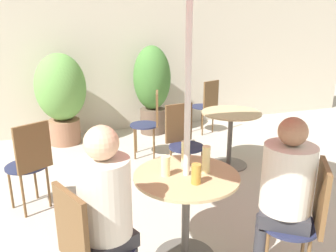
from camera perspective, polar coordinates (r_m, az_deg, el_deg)
name	(u,v)px	position (r m, az deg, el deg)	size (l,w,h in m)	color
storefront_wall	(104,42)	(5.60, -11.16, 14.17)	(10.00, 0.06, 3.00)	beige
cafe_table_near	(186,199)	(2.47, 3.15, -12.54)	(0.76, 0.76, 0.72)	#514C47
cafe_table_far	(230,127)	(4.22, 10.82, -0.24)	(0.74, 0.74, 0.72)	#514C47
bistro_chair_0	(87,244)	(2.04, -13.88, -19.30)	(0.44, 0.43, 0.90)	#232847
bistro_chair_1	(305,214)	(2.42, 22.73, -13.90)	(0.45, 0.45, 0.90)	#232847
bistro_chair_2	(207,102)	(5.47, 6.78, 4.17)	(0.42, 0.44, 0.90)	#232847
bistro_chair_3	(182,137)	(3.71, 2.52, -1.85)	(0.39, 0.41, 0.90)	#232847
bistro_chair_4	(151,118)	(4.45, -2.98, 1.35)	(0.43, 0.42, 0.90)	#232847
bistro_chair_5	(30,159)	(3.34, -22.85, -5.35)	(0.44, 0.45, 0.90)	#232847
seated_person_0	(107,205)	(1.99, -10.55, -13.43)	(0.37, 0.36, 1.22)	#2D2D33
seated_person_1	(284,188)	(2.33, 19.56, -10.08)	(0.42, 0.42, 1.20)	#2D2D33
beer_glass_0	(206,159)	(2.39, 6.65, -5.76)	(0.06, 0.06, 0.20)	beige
beer_glass_1	(185,154)	(2.47, 2.99, -4.87)	(0.06, 0.06, 0.20)	beige
beer_glass_2	(166,166)	(2.33, -0.43, -6.97)	(0.07, 0.07, 0.15)	beige
beer_glass_3	(196,174)	(2.22, 4.93, -8.31)	(0.07, 0.07, 0.14)	#B28433
potted_plant_0	(61,93)	(5.16, -18.10, 5.44)	(0.74, 0.74, 1.37)	#93664C
potted_plant_1	(152,85)	(5.42, -2.78, 7.17)	(0.61, 0.61, 1.45)	brown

